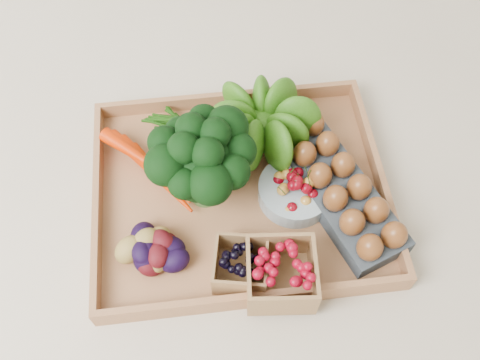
{
  "coord_description": "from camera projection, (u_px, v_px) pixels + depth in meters",
  "views": [
    {
      "loc": [
        -0.06,
        -0.51,
        0.91
      ],
      "look_at": [
        0.0,
        0.0,
        0.06
      ],
      "focal_mm": 40.0,
      "sensor_mm": 36.0,
      "label": 1
    }
  ],
  "objects": [
    {
      "name": "broccoli",
      "position": [
        203.0,
        174.0,
        0.96
      ],
      "size": [
        0.19,
        0.19,
        0.15
      ],
      "primitive_type": null,
      "color": "black",
      "rests_on": "tray"
    },
    {
      "name": "punnet_raspberry",
      "position": [
        281.0,
        274.0,
        0.9
      ],
      "size": [
        0.13,
        0.13,
        0.08
      ],
      "primitive_type": "cube",
      "rotation": [
        0.0,
        0.0,
        -0.09
      ],
      "color": "maroon",
      "rests_on": "tray"
    },
    {
      "name": "cherry_bowl",
      "position": [
        295.0,
        191.0,
        1.01
      ],
      "size": [
        0.14,
        0.14,
        0.04
      ],
      "primitive_type": "cylinder",
      "color": "#8C9EA5",
      "rests_on": "tray"
    },
    {
      "name": "potatoes",
      "position": [
        152.0,
        246.0,
        0.93
      ],
      "size": [
        0.12,
        0.12,
        0.07
      ],
      "primitive_type": null,
      "color": "#3D090E",
      "rests_on": "tray"
    },
    {
      "name": "ground",
      "position": [
        240.0,
        196.0,
        1.04
      ],
      "size": [
        4.0,
        4.0,
        0.0
      ],
      "primitive_type": "plane",
      "color": "beige",
      "rests_on": "ground"
    },
    {
      "name": "lettuce",
      "position": [
        261.0,
        120.0,
        1.03
      ],
      "size": [
        0.14,
        0.14,
        0.14
      ],
      "primitive_type": "sphere",
      "color": "#1D460A",
      "rests_on": "tray"
    },
    {
      "name": "carrots",
      "position": [
        147.0,
        164.0,
        1.03
      ],
      "size": [
        0.2,
        0.14,
        0.05
      ],
      "primitive_type": null,
      "color": "red",
      "rests_on": "tray"
    },
    {
      "name": "tray",
      "position": [
        240.0,
        194.0,
        1.04
      ],
      "size": [
        0.55,
        0.45,
        0.01
      ],
      "primitive_type": "cube",
      "color": "#A87046",
      "rests_on": "ground"
    },
    {
      "name": "punnet_blackberry",
      "position": [
        241.0,
        265.0,
        0.92
      ],
      "size": [
        0.11,
        0.11,
        0.06
      ],
      "primitive_type": "cube",
      "rotation": [
        0.0,
        0.0,
        -0.2
      ],
      "color": "black",
      "rests_on": "tray"
    },
    {
      "name": "egg_carton",
      "position": [
        337.0,
        190.0,
        1.01
      ],
      "size": [
        0.22,
        0.34,
        0.04
      ],
      "primitive_type": "cube",
      "rotation": [
        0.0,
        0.0,
        0.36
      ],
      "color": "#373E46",
      "rests_on": "tray"
    }
  ]
}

